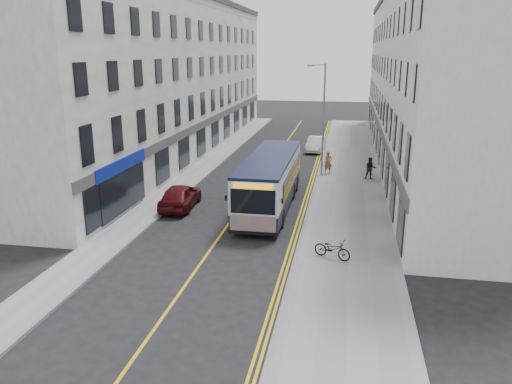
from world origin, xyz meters
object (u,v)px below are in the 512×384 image
at_px(streetlamp, 322,116).
at_px(car_maroon, 180,196).
at_px(bicycle, 332,249).
at_px(pedestrian_far, 370,168).
at_px(car_white, 316,144).
at_px(city_bus, 270,180).
at_px(pedestrian_near, 328,162).

distance_m(streetlamp, car_maroon, 12.35).
xyz_separation_m(streetlamp, bicycle, (1.39, -15.13, -3.82)).
relative_size(pedestrian_far, car_white, 0.39).
bearing_deg(streetlamp, pedestrian_far, -10.59).
bearing_deg(pedestrian_far, car_maroon, -149.09).
bearing_deg(car_white, city_bus, -90.26).
distance_m(city_bus, pedestrian_near, 9.17).
bearing_deg(car_maroon, pedestrian_near, -132.30).
xyz_separation_m(city_bus, car_maroon, (-5.12, -0.92, -0.96)).
relative_size(streetlamp, bicycle, 4.74).
height_order(city_bus, bicycle, city_bus).
height_order(city_bus, car_maroon, city_bus).
relative_size(bicycle, pedestrian_near, 1.02).
relative_size(pedestrian_near, car_white, 0.41).
height_order(streetlamp, pedestrian_near, streetlamp).
distance_m(streetlamp, car_white, 10.13).
bearing_deg(car_white, pedestrian_far, -61.37).
height_order(bicycle, pedestrian_near, pedestrian_near).
bearing_deg(pedestrian_far, streetlamp, 163.17).
xyz_separation_m(bicycle, car_white, (-2.36, 24.50, 0.09)).
bearing_deg(bicycle, city_bus, 51.74).
bearing_deg(car_maroon, bicycle, 143.74).
xyz_separation_m(streetlamp, car_white, (-0.97, 9.37, -3.72)).
distance_m(pedestrian_near, car_white, 8.98).
xyz_separation_m(bicycle, car_maroon, (-8.96, 6.08, 0.16)).
xyz_separation_m(city_bus, pedestrian_far, (5.95, 7.47, -0.78)).
distance_m(pedestrian_near, car_maroon, 12.53).
bearing_deg(car_maroon, city_bus, -171.90).
bearing_deg(streetlamp, pedestrian_near, 45.12).
height_order(pedestrian_near, car_maroon, pedestrian_near).
bearing_deg(streetlamp, car_maroon, -129.91).
relative_size(city_bus, pedestrian_far, 6.77).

